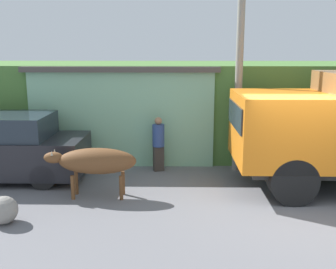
# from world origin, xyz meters

# --- Properties ---
(ground_plane) EXTENTS (60.00, 60.00, 0.00)m
(ground_plane) POSITION_xyz_m (0.00, 0.00, 0.00)
(ground_plane) COLOR slate
(hillside_embankment) EXTENTS (32.00, 5.23, 3.03)m
(hillside_embankment) POSITION_xyz_m (0.00, 5.94, 1.52)
(hillside_embankment) COLOR #4C7A38
(hillside_embankment) RESTS_ON ground_plane
(building_backdrop) EXTENTS (5.85, 2.70, 3.02)m
(building_backdrop) POSITION_xyz_m (-4.49, 4.43, 1.52)
(building_backdrop) COLOR #8CC69E
(building_backdrop) RESTS_ON ground_plane
(brown_cow) EXTENTS (2.22, 0.63, 1.22)m
(brown_cow) POSITION_xyz_m (-4.76, 0.67, 0.89)
(brown_cow) COLOR brown
(brown_cow) RESTS_ON ground_plane
(parked_suv) EXTENTS (4.59, 1.88, 1.80)m
(parked_suv) POSITION_xyz_m (-7.62, 2.00, 0.86)
(parked_suv) COLOR #232328
(parked_suv) RESTS_ON ground_plane
(pedestrian_on_hill) EXTENTS (0.44, 0.44, 1.60)m
(pedestrian_on_hill) POSITION_xyz_m (-3.35, 2.81, 0.87)
(pedestrian_on_hill) COLOR #38332D
(pedestrian_on_hill) RESTS_ON ground_plane
(utility_pole) EXTENTS (0.90, 0.21, 6.92)m
(utility_pole) POSITION_xyz_m (-1.06, 2.94, 3.58)
(utility_pole) COLOR gray
(utility_pole) RESTS_ON ground_plane
(roadside_rock) EXTENTS (0.58, 0.58, 0.58)m
(roadside_rock) POSITION_xyz_m (-6.37, -0.85, 0.29)
(roadside_rock) COLOR gray
(roadside_rock) RESTS_ON ground_plane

